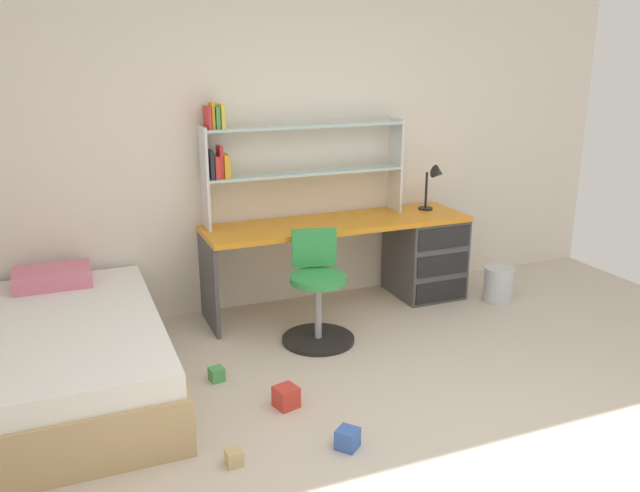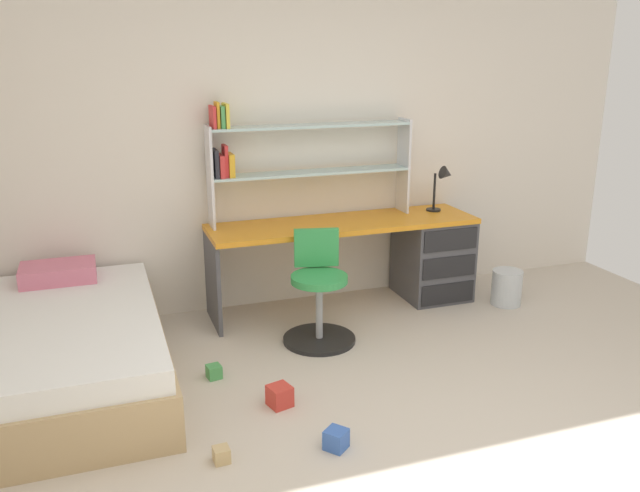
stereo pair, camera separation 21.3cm
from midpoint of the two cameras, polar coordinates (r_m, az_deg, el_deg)
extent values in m
cube|color=beige|center=(3.47, 13.83, -19.41)|extent=(5.95, 6.18, 0.02)
cube|color=silver|center=(5.23, -0.92, 9.43)|extent=(5.95, 0.06, 2.69)
cube|color=orange|center=(5.14, 3.27, 1.94)|extent=(2.13, 0.58, 0.04)
cube|color=#4C4C51|center=(5.58, 10.86, -0.96)|extent=(0.52, 0.55, 0.68)
cube|color=#4C4C51|center=(4.95, -8.12, -3.14)|extent=(0.03, 0.52, 0.68)
cube|color=black|center=(5.43, 12.19, -4.08)|extent=(0.47, 0.01, 0.17)
cube|color=black|center=(5.36, 12.33, -1.82)|extent=(0.47, 0.01, 0.17)
cube|color=black|center=(5.29, 12.49, 0.51)|extent=(0.47, 0.01, 0.17)
cube|color=silver|center=(4.92, -8.36, 5.93)|extent=(0.02, 0.22, 0.76)
cube|color=silver|center=(5.45, 8.42, 6.97)|extent=(0.02, 0.22, 0.76)
cube|color=silver|center=(5.13, 0.45, 6.44)|extent=(1.57, 0.22, 0.02)
cube|color=silver|center=(5.08, 0.46, 10.46)|extent=(1.57, 0.22, 0.02)
cube|color=#26262D|center=(4.91, -7.90, 7.16)|extent=(0.03, 0.18, 0.21)
cube|color=red|center=(4.92, -7.45, 6.96)|extent=(0.04, 0.18, 0.17)
cube|color=red|center=(4.93, -7.04, 7.39)|extent=(0.03, 0.13, 0.24)
cube|color=gold|center=(4.94, -6.61, 7.04)|extent=(0.04, 0.16, 0.17)
cube|color=red|center=(4.87, -8.10, 11.09)|extent=(0.02, 0.19, 0.16)
cube|color=gold|center=(4.87, -7.72, 11.27)|extent=(0.02, 0.12, 0.19)
cube|color=#4CA559|center=(4.88, -7.34, 11.11)|extent=(0.03, 0.15, 0.16)
cube|color=yellow|center=(4.89, -6.98, 11.24)|extent=(0.02, 0.18, 0.18)
cylinder|color=black|center=(5.57, 10.96, 3.12)|extent=(0.12, 0.12, 0.02)
cylinder|color=black|center=(5.53, 11.05, 4.71)|extent=(0.02, 0.02, 0.30)
cone|color=black|center=(5.50, 12.12, 6.18)|extent=(0.12, 0.11, 0.13)
cylinder|color=black|center=(4.74, 1.23, -8.14)|extent=(0.52, 0.52, 0.03)
cylinder|color=#A5A8AD|center=(4.66, 1.25, -5.80)|extent=(0.05, 0.05, 0.45)
cylinder|color=green|center=(4.57, 1.27, -2.90)|extent=(0.40, 0.40, 0.05)
cube|color=green|center=(4.68, 0.99, -0.15)|extent=(0.32, 0.11, 0.28)
cube|color=tan|center=(4.34, -20.32, -9.58)|extent=(1.24, 1.90, 0.32)
cube|color=white|center=(4.25, -20.64, -6.76)|extent=(1.18, 1.84, 0.14)
cube|color=#D8728C|center=(4.86, -20.72, -2.18)|extent=(0.50, 0.32, 0.12)
cylinder|color=silver|center=(5.60, 17.04, -3.49)|extent=(0.24, 0.24, 0.29)
cube|color=#479E51|center=(4.27, -7.81, -10.83)|extent=(0.10, 0.10, 0.09)
cube|color=#3860B7|center=(3.57, 3.20, -16.52)|extent=(0.15, 0.15, 0.11)
cube|color=tan|center=(3.50, -6.79, -17.67)|extent=(0.08, 0.08, 0.08)
cube|color=red|center=(3.93, -1.95, -12.96)|extent=(0.15, 0.15, 0.13)
camera|label=1|loc=(0.11, -88.59, 0.42)|focal=36.66mm
camera|label=2|loc=(0.11, 91.41, -0.42)|focal=36.66mm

